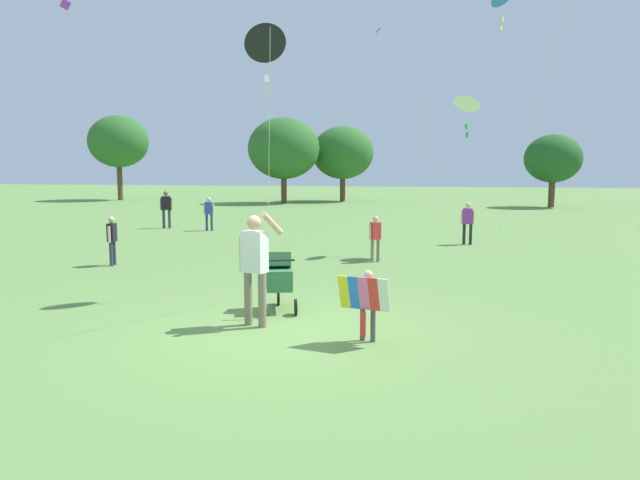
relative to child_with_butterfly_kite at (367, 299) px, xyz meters
The scene contains 12 objects.
ground_plane 1.50m from the child_with_butterfly_kite, 163.85° to the left, with size 120.00×120.00×0.00m, color #668E47.
treeline_distant 31.60m from the child_with_butterfly_kite, 93.51° to the left, with size 43.90×7.05×5.88m.
child_with_butterfly_kite is the anchor object (origin of this frame).
person_adult_flyer 1.95m from the child_with_butterfly_kite, 162.27° to the left, with size 0.67×0.53×1.83m.
stroller 2.37m from the child_with_butterfly_kite, 135.30° to the left, with size 0.71×1.12×1.03m.
kite_adult_black 5.58m from the child_with_butterfly_kite, 126.70° to the left, with size 1.15×2.69×5.15m.
kite_green_novelty 9.74m from the child_with_butterfly_kite, 78.08° to the left, with size 1.85×2.82×4.40m.
person_red_shirt 11.40m from the child_with_butterfly_kite, 79.07° to the left, with size 0.42×0.25×1.34m.
person_sitting_far 7.26m from the child_with_butterfly_kite, 93.52° to the left, with size 0.31×0.29×1.21m.
person_couple_left 15.55m from the child_with_butterfly_kite, 118.01° to the left, with size 0.41×0.17×1.28m.
person_kid_running 17.04m from the child_with_butterfly_kite, 122.98° to the left, with size 0.47×0.26×1.48m.
person_back_turned 8.89m from the child_with_butterfly_kite, 141.07° to the left, with size 0.19×0.40×1.24m.
Camera 1 is at (2.07, -8.95, 2.55)m, focal length 34.40 mm.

